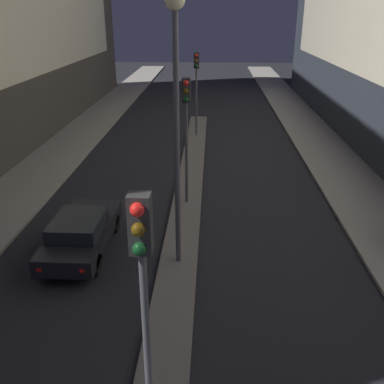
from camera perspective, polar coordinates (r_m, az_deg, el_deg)
The scene contains 6 objects.
median_strip at distance 18.60m, azimuth -0.49°, elevation -0.03°, with size 1.18×28.25×0.14m.
traffic_light_near at distance 6.42m, azimuth -6.56°, elevation -11.38°, with size 0.32×0.42×4.96m.
traffic_light_mid at distance 16.35m, azimuth -0.77°, elevation 10.31°, with size 0.32×0.42×4.96m.
traffic_light_far at distance 26.35m, azimuth 0.59°, elevation 15.20°, with size 0.32×0.42×4.96m.
street_lamp at distance 11.68m, azimuth -2.14°, elevation 13.43°, with size 0.52×0.52×7.73m.
car_left_lane at distance 14.44m, azimuth -14.53°, elevation -5.24°, with size 1.76×4.36×1.35m.
Camera 1 is at (0.97, -1.96, 7.37)m, focal length 40.00 mm.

